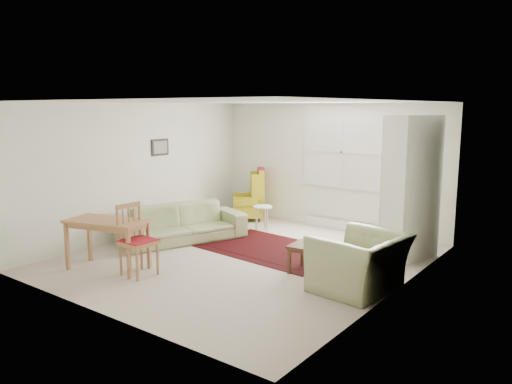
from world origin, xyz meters
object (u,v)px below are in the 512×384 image
Objects in this scene: wingback_chair at (247,194)px; armchair at (360,257)px; stool at (263,218)px; desk_chair at (138,240)px; sofa at (182,216)px; coffee_table at (309,258)px; cabinet at (411,188)px; desk at (108,245)px.

armchair is at bearing 17.09° from wingback_chair.
stool is (0.80, -0.53, -0.32)m from wingback_chair.
wingback_chair is at bearing 15.79° from desk_chair.
sofa is 1.92m from desk_chair.
cabinet is (0.92, 1.59, 0.94)m from coffee_table.
wingback_chair is at bearing 142.38° from coffee_table.
cabinet is 4.30m from desk_chair.
sofa is 1.84m from desk.
coffee_table is (-0.92, 0.24, -0.25)m from armchair.
desk_chair is at bearing -87.12° from stool.
desk_chair is (-1.90, -1.60, 0.31)m from coffee_table.
desk_chair is (0.96, -3.81, -0.05)m from wingback_chair.
stool is 3.12m from cabinet.
desk reaches higher than coffee_table.
sofa is 2.18× the size of desk_chair.
stool is at bearing -116.72° from armchair.
desk is (-3.41, -1.45, -0.08)m from armchair.
wingback_chair is 3.64m from coffee_table.
stool is 3.40m from desk.
armchair is at bearing -71.95° from cabinet.
cabinet is at bearing -39.99° from desk_chair.
desk is 0.61m from desk_chair.
cabinet is (0.00, 1.83, 0.69)m from armchair.
desk is at bearing -34.55° from wingback_chair.
sofa is 1.88× the size of desk.
coffee_table is 2.06m from cabinet.
desk_chair is (-2.82, -1.36, 0.06)m from armchair.
wingback_chair is 1.01m from stool.
coffee_table is (2.76, -0.12, -0.25)m from sofa.
armchair is 2.27× the size of coffee_table.
wingback_chair reaches higher than desk_chair.
coffee_table is at bearing -102.02° from cabinet.
armchair is 0.51× the size of cabinet.
desk is (-2.49, -1.69, 0.17)m from coffee_table.
sofa reaches higher than stool.
sofa is 2.09m from wingback_chair.
sofa is at bearing 177.43° from coffee_table.
sofa is at bearing -140.24° from cabinet.
cabinet is (3.68, 1.47, 0.69)m from sofa.
desk_chair is at bearing 9.10° from desk.
wingback_chair is 3.93m from desk_chair.
cabinet is 4.80m from desk.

